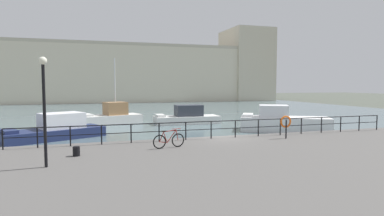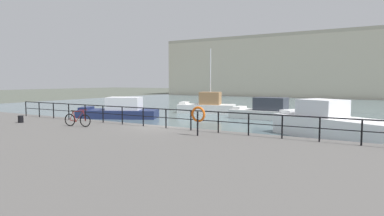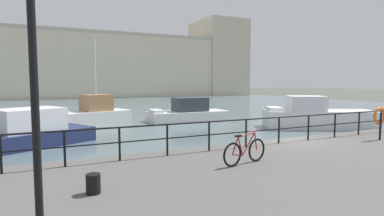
# 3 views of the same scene
# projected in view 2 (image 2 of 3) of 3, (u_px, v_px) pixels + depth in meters

# --- Properties ---
(ground_plane) EXTENTS (240.00, 240.00, 0.00)m
(ground_plane) POSITION_uv_depth(u_px,v_px,m) (164.00, 140.00, 19.26)
(ground_plane) COLOR #4C5147
(water_basin) EXTENTS (80.00, 60.00, 0.01)m
(water_basin) POSITION_uv_depth(u_px,v_px,m) (293.00, 106.00, 45.12)
(water_basin) COLOR slate
(water_basin) RESTS_ON ground_plane
(quay_promenade) EXTENTS (56.00, 13.00, 0.87)m
(quay_promenade) POSITION_uv_depth(u_px,v_px,m) (72.00, 154.00, 13.66)
(quay_promenade) COLOR #565451
(quay_promenade) RESTS_ON ground_plane
(harbor_building) EXTENTS (74.49, 13.43, 18.63)m
(harbor_building) POSITION_uv_depth(u_px,v_px,m) (360.00, 64.00, 67.17)
(harbor_building) COLOR beige
(harbor_building) RESTS_ON ground_plane
(moored_green_narrowboat) EXTENTS (8.00, 5.96, 2.31)m
(moored_green_narrowboat) POSITION_uv_depth(u_px,v_px,m) (333.00, 124.00, 19.98)
(moored_green_narrowboat) COLOR white
(moored_green_narrowboat) RESTS_ON water_basin
(moored_cabin_cruiser) EXTENTS (6.52, 4.11, 6.94)m
(moored_cabin_cruiser) POSITION_uv_depth(u_px,v_px,m) (207.00, 105.00, 35.90)
(moored_cabin_cruiser) COLOR white
(moored_cabin_cruiser) RESTS_ON water_basin
(moored_blue_motorboat) EXTENTS (7.75, 5.62, 1.96)m
(moored_blue_motorboat) POSITION_uv_depth(u_px,v_px,m) (120.00, 110.00, 30.99)
(moored_blue_motorboat) COLOR navy
(moored_blue_motorboat) RESTS_ON water_basin
(moored_small_launch) EXTENTS (6.87, 2.63, 1.97)m
(moored_small_launch) POSITION_uv_depth(u_px,v_px,m) (269.00, 111.00, 30.07)
(moored_small_launch) COLOR white
(moored_small_launch) RESTS_ON water_basin
(quay_railing) EXTENTS (24.11, 0.07, 1.08)m
(quay_railing) POSITION_uv_depth(u_px,v_px,m) (154.00, 114.00, 18.56)
(quay_railing) COLOR black
(quay_railing) RESTS_ON quay_promenade
(parked_bicycle) EXTENTS (1.75, 0.41, 0.98)m
(parked_bicycle) POSITION_uv_depth(u_px,v_px,m) (77.00, 120.00, 18.82)
(parked_bicycle) COLOR black
(parked_bicycle) RESTS_ON quay_promenade
(mooring_bollard) EXTENTS (0.32, 0.32, 0.44)m
(mooring_bollard) POSITION_uv_depth(u_px,v_px,m) (21.00, 119.00, 20.61)
(mooring_bollard) COLOR black
(mooring_bollard) RESTS_ON quay_promenade
(life_ring_stand) EXTENTS (0.75, 0.16, 1.40)m
(life_ring_stand) POSITION_uv_depth(u_px,v_px,m) (198.00, 115.00, 15.63)
(life_ring_stand) COLOR black
(life_ring_stand) RESTS_ON quay_promenade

